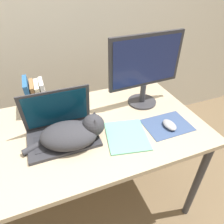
{
  "coord_description": "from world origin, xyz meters",
  "views": [
    {
      "loc": [
        -0.13,
        -0.47,
        1.48
      ],
      "look_at": [
        0.19,
        0.34,
        0.84
      ],
      "focal_mm": 32.0,
      "sensor_mm": 36.0,
      "label": 1
    }
  ],
  "objects": [
    {
      "name": "desk",
      "position": [
        0.0,
        0.38,
        0.67
      ],
      "size": [
        1.42,
        0.76,
        0.74
      ],
      "color": "tan",
      "rests_on": "ground_plane"
    },
    {
      "name": "external_monitor",
      "position": [
        0.47,
        0.5,
        1.0
      ],
      "size": [
        0.48,
        0.19,
        0.45
      ],
      "color": "#333338",
      "rests_on": "desk"
    },
    {
      "name": "book_row",
      "position": [
        -0.18,
        0.66,
        0.84
      ],
      "size": [
        0.12,
        0.17,
        0.21
      ],
      "color": "#285B93",
      "rests_on": "desk"
    },
    {
      "name": "webcam",
      "position": [
        0.05,
        0.68,
        0.79
      ],
      "size": [
        0.06,
        0.06,
        0.08
      ],
      "color": "#232328",
      "rests_on": "desk"
    },
    {
      "name": "laptop",
      "position": [
        -0.09,
        0.36,
        0.79
      ],
      "size": [
        0.35,
        0.24,
        0.25
      ],
      "color": "#2D2D33",
      "rests_on": "desk"
    },
    {
      "name": "computer_mouse",
      "position": [
        0.49,
        0.22,
        0.76
      ],
      "size": [
        0.06,
        0.1,
        0.03
      ],
      "color": "#99999E",
      "rests_on": "mousepad"
    },
    {
      "name": "mousepad",
      "position": [
        0.49,
        0.24,
        0.74
      ],
      "size": [
        0.26,
        0.2,
        0.0
      ],
      "color": "#384C75",
      "rests_on": "desk"
    },
    {
      "name": "notepad",
      "position": [
        0.23,
        0.24,
        0.75
      ],
      "size": [
        0.26,
        0.29,
        0.01
      ],
      "color": "#6BBC93",
      "rests_on": "desk"
    },
    {
      "name": "cat",
      "position": [
        -0.04,
        0.29,
        0.8
      ],
      "size": [
        0.42,
        0.26,
        0.14
      ],
      "color": "#333338",
      "rests_on": "desk"
    }
  ]
}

